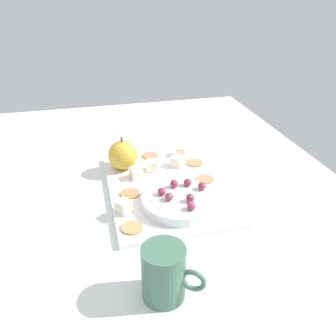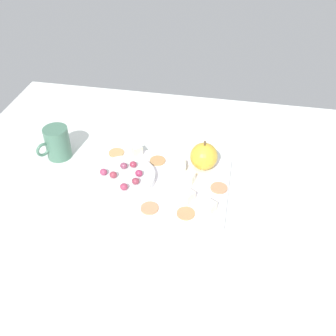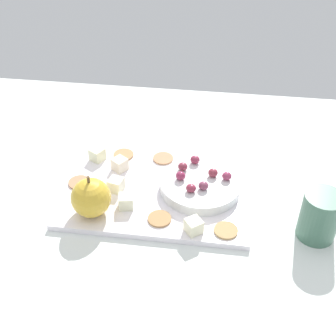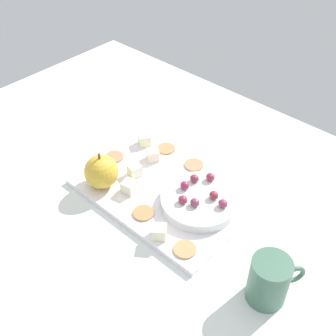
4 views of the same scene
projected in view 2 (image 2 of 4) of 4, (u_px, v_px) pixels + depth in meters
The scene contains 23 objects.
table at pixel (172, 188), 103.44cm from camera, with size 121.33×90.63×4.39cm, color silver.
platter at pixel (157, 184), 100.37cm from camera, with size 35.80×25.34×1.22cm, color white.
serving_dish at pixel (124, 177), 99.79cm from camera, with size 15.58×15.58×2.10cm, color white.
apple_whole at pixel (204, 156), 102.38cm from camera, with size 7.21×7.21×7.21cm, color gold.
apple_stem at pixel (205, 143), 99.73cm from camera, with size 0.50×0.50×1.20cm, color brown.
cheese_cube_0 at pixel (189, 178), 99.11cm from camera, with size 2.61×2.61×2.61cm, color #F1EDCD.
cheese_cube_1 at pixel (209, 207), 91.27cm from camera, with size 2.61×2.61×2.61cm, color #EEF0C2.
cheese_cube_2 at pixel (180, 166), 102.92cm from camera, with size 2.61×2.61×2.61cm, color #EEEEC7.
cheese_cube_3 at pixel (188, 196), 94.12cm from camera, with size 2.61×2.61×2.61cm, color #F9E8CA.
cheese_cube_4 at pixel (137, 150), 108.32cm from camera, with size 2.61×2.61×2.61cm, color #F1ECC4.
cracker_0 at pixel (150, 208), 92.52cm from camera, with size 4.26×4.26×0.40cm, color tan.
cracker_1 at pixel (116, 153), 109.22cm from camera, with size 4.26×4.26×0.40cm, color tan.
cracker_2 at pixel (219, 188), 97.98cm from camera, with size 4.26×4.26×0.40cm, color tan.
cracker_3 at pixel (186, 213), 91.18cm from camera, with size 4.26×4.26×0.40cm, color tan.
cracker_4 at pixel (158, 161), 106.50cm from camera, with size 4.26×4.26×0.40cm, color tan.
grape_0 at pixel (124, 166), 100.50cm from camera, with size 1.89×1.70×1.62cm, color #843C56.
grape_1 at pixel (139, 173), 98.07cm from camera, with size 1.89×1.70×1.77cm, color #992D51.
grape_2 at pixel (124, 187), 94.23cm from camera, with size 1.89×1.70×1.72cm, color #96334D.
grape_3 at pixel (104, 172), 98.51cm from camera, with size 1.89×1.70×1.70cm, color #9B3758.
grape_4 at pixel (133, 164), 100.96cm from camera, with size 1.89×1.70×1.60cm, color #912E44.
grape_5 at pixel (113, 175), 97.63cm from camera, with size 1.89×1.70×1.74cm, color #903242.
grape_6 at pixel (136, 181), 95.85cm from camera, with size 1.89×1.70×1.64cm, color #863143.
cup at pixel (57, 143), 107.59cm from camera, with size 7.25×9.02×9.01cm.
Camera 2 is at (13.42, -75.78, 71.52)cm, focal length 42.29 mm.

